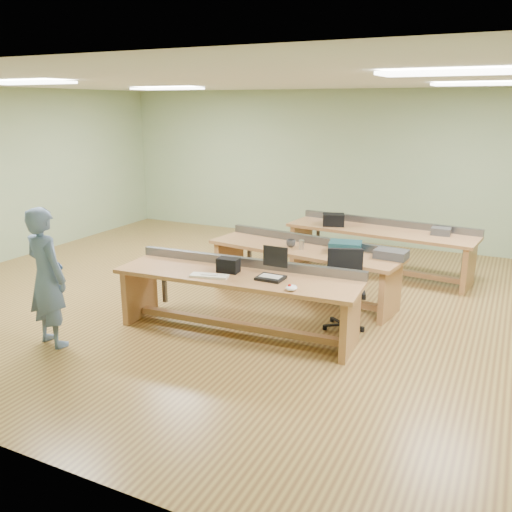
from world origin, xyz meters
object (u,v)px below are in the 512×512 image
object	(u,v)px
workbench_mid	(304,261)
mug	(291,243)
person	(47,277)
drinks_can	(301,245)
workbench_front	(238,289)
parts_bin_grey	(391,254)
camera_bag	(228,265)
laptop_base	(271,278)
workbench_back	(380,240)
parts_bin_teal	(345,247)
task_chair	(344,300)

from	to	relation	value
workbench_mid	mug	xyz separation A→B (m)	(-0.19, -0.04, 0.25)
person	drinks_can	size ratio (longest dim) A/B	12.42
workbench_front	mug	bearing A→B (deg)	83.29
parts_bin_grey	mug	xyz separation A→B (m)	(-1.42, -0.02, -0.00)
camera_bag	person	bearing A→B (deg)	-148.05
drinks_can	camera_bag	bearing A→B (deg)	-106.06
laptop_base	camera_bag	distance (m)	0.58
workbench_front	laptop_base	distance (m)	0.49
person	mug	size ratio (longest dim) A/B	12.27
workbench_back	parts_bin_teal	world-z (taller)	parts_bin_teal
laptop_base	drinks_can	bearing A→B (deg)	98.03
workbench_mid	parts_bin_teal	distance (m)	0.65
camera_bag	task_chair	world-z (taller)	task_chair
workbench_mid	laptop_base	xyz separation A→B (m)	(0.16, -1.51, 0.21)
laptop_base	camera_bag	xyz separation A→B (m)	(-0.58, 0.03, 0.07)
camera_bag	workbench_back	bearing A→B (deg)	65.30
workbench_mid	drinks_can	world-z (taller)	drinks_can
task_chair	parts_bin_teal	world-z (taller)	task_chair
workbench_front	workbench_back	size ratio (longest dim) A/B	0.98
person	camera_bag	size ratio (longest dim) A/B	6.32
drinks_can	parts_bin_grey	bearing A→B (deg)	3.53
task_chair	mug	xyz separation A→B (m)	(-1.04, 0.75, 0.44)
parts_bin_grey	mug	distance (m)	1.42
workbench_front	mug	world-z (taller)	workbench_front
person	parts_bin_teal	bearing A→B (deg)	-121.32
workbench_front	person	size ratio (longest dim) A/B	1.86
workbench_front	person	xyz separation A→B (m)	(-1.79, -1.26, 0.26)
parts_bin_grey	drinks_can	world-z (taller)	drinks_can
parts_bin_teal	parts_bin_grey	bearing A→B (deg)	-2.37
workbench_mid	mug	world-z (taller)	workbench_mid
task_chair	drinks_can	xyz separation A→B (m)	(-0.86, 0.69, 0.46)
laptop_base	camera_bag	world-z (taller)	camera_bag
person	laptop_base	xyz separation A→B (m)	(2.24, 1.23, -0.05)
task_chair	mug	world-z (taller)	task_chair
camera_bag	parts_bin_grey	size ratio (longest dim) A/B	0.62
task_chair	workbench_back	bearing A→B (deg)	73.18
workbench_mid	workbench_back	bearing A→B (deg)	75.32
laptop_base	drinks_can	world-z (taller)	drinks_can
workbench_back	drinks_can	distance (m)	1.90
workbench_front	task_chair	distance (m)	1.34
camera_bag	task_chair	bearing A→B (deg)	23.78
workbench_front	camera_bag	distance (m)	0.31
task_chair	parts_bin_grey	size ratio (longest dim) A/B	2.35
task_chair	drinks_can	distance (m)	1.19
workbench_front	camera_bag	world-z (taller)	camera_bag
workbench_mid	parts_bin_grey	world-z (taller)	parts_bin_grey
person	camera_bag	distance (m)	2.09
workbench_mid	workbench_back	world-z (taller)	same
workbench_front	drinks_can	bearing A→B (deg)	75.82
person	mug	xyz separation A→B (m)	(1.88, 2.71, -0.01)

